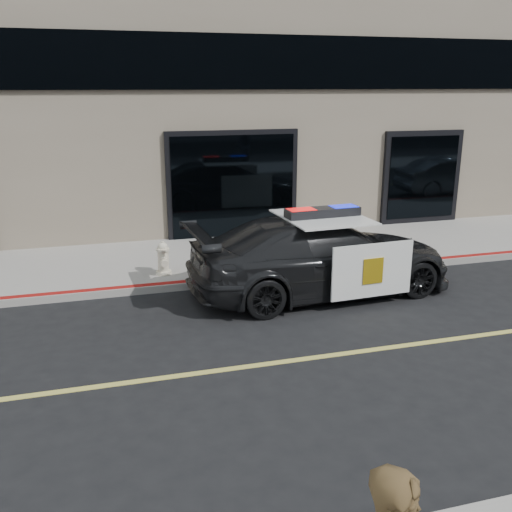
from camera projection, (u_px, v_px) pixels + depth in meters
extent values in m
plane|color=black|center=(399.00, 346.00, 9.01)|extent=(120.00, 120.00, 0.00)
cube|color=gray|center=(290.00, 252.00, 13.82)|extent=(60.00, 3.50, 0.15)
cube|color=#756856|center=(236.00, 13.00, 16.94)|extent=(60.00, 7.00, 12.00)
imported|color=black|center=(321.00, 255.00, 11.16)|extent=(2.73, 5.49, 1.52)
cube|color=white|center=(372.00, 271.00, 10.34)|extent=(1.62, 0.13, 1.01)
cube|color=white|center=(321.00, 241.00, 12.31)|extent=(1.62, 0.13, 1.01)
cube|color=white|center=(322.00, 217.00, 10.93)|extent=(1.62, 1.91, 0.03)
cube|color=gold|center=(373.00, 271.00, 10.31)|extent=(0.41, 0.04, 0.48)
cube|color=black|center=(323.00, 212.00, 10.91)|extent=(1.48, 0.46, 0.18)
cube|color=red|center=(301.00, 213.00, 10.76)|extent=(0.53, 0.36, 0.16)
cube|color=#0C19CC|center=(343.00, 210.00, 11.04)|extent=(0.53, 0.36, 0.16)
cylinder|color=#F4E8C6|center=(164.00, 272.00, 11.97)|extent=(0.32, 0.32, 0.07)
cylinder|color=#F4E8C6|center=(163.00, 261.00, 11.90)|extent=(0.23, 0.23, 0.45)
cylinder|color=#F4E8C6|center=(163.00, 250.00, 11.83)|extent=(0.28, 0.28, 0.05)
sphere|color=#F4E8C6|center=(163.00, 247.00, 11.81)|extent=(0.21, 0.21, 0.21)
cylinder|color=#F4E8C6|center=(162.00, 243.00, 11.79)|extent=(0.06, 0.06, 0.06)
cylinder|color=#F4E8C6|center=(162.00, 256.00, 12.02)|extent=(0.12, 0.11, 0.12)
cylinder|color=#F4E8C6|center=(164.00, 260.00, 11.74)|extent=(0.12, 0.11, 0.12)
cylinder|color=#F4E8C6|center=(164.00, 263.00, 11.73)|extent=(0.15, 0.12, 0.15)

